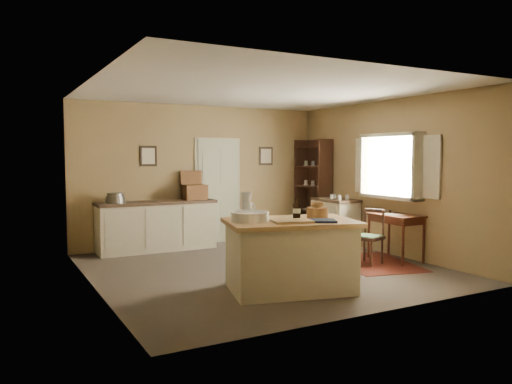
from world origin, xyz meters
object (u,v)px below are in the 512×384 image
work_island (290,253)px  shelving_unit (315,189)px  writing_desk (396,220)px  right_cabinet (335,222)px  desk_chair (368,238)px  sideboard (157,224)px

work_island → shelving_unit: 4.26m
writing_desk → right_cabinet: right_cabinet is taller
right_cabinet → shelving_unit: size_ratio=0.48×
work_island → right_cabinet: (2.52, 2.35, -0.02)m
desk_chair → work_island: bearing=-177.3°
writing_desk → work_island: bearing=-163.8°
writing_desk → desk_chair: 0.64m
writing_desk → shelving_unit: bearing=86.5°
sideboard → desk_chair: (2.58, -2.75, -0.05)m
writing_desk → desk_chair: (-0.60, -0.01, -0.24)m
work_island → writing_desk: 2.63m
right_cabinet → desk_chair: bearing=-110.1°
sideboard → shelving_unit: shelving_unit is taller
sideboard → right_cabinet: sideboard is taller
work_island → sideboard: (-0.66, 3.47, -0.00)m
work_island → desk_chair: bearing=34.7°
writing_desk → right_cabinet: 1.64m
sideboard → shelving_unit: (3.34, -0.20, 0.55)m
sideboard → right_cabinet: bearing=-19.3°
writing_desk → shelving_unit: (0.15, 2.54, 0.36)m
shelving_unit → desk_chair: bearing=-106.5°
sideboard → shelving_unit: bearing=-3.4°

